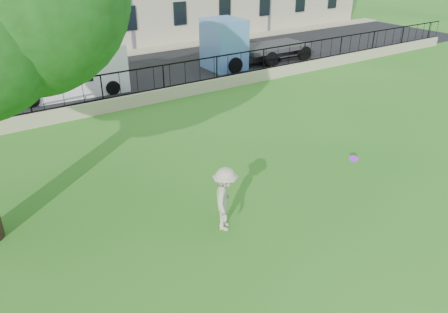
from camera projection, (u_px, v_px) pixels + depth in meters
ground at (279, 257)px, 10.63m from camera, size 120.00×120.00×0.00m
retaining_wall at (104, 106)px, 19.42m from camera, size 50.00×0.40×0.60m
iron_railing at (102, 87)px, 19.04m from camera, size 50.00×0.05×1.13m
street at (74, 86)px, 23.05m from camera, size 60.00×9.00×0.01m
sidewalk at (48, 64)px, 26.89m from camera, size 60.00×1.40×0.12m
man at (225, 199)px, 11.33m from camera, size 1.24×1.32×1.79m
frisbee at (354, 159)px, 13.00m from camera, size 0.28×0.28×0.12m
white_van at (66, 71)px, 21.28m from camera, size 5.72×2.56×2.35m
blue_truck at (257, 40)px, 26.76m from camera, size 6.89×2.50×2.88m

